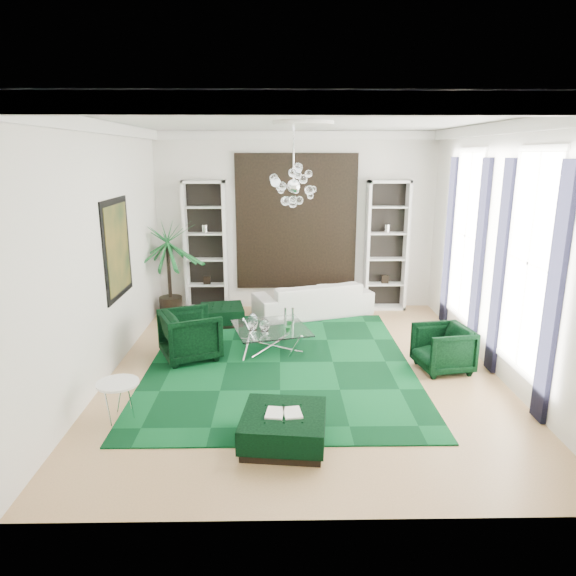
{
  "coord_description": "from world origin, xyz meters",
  "views": [
    {
      "loc": [
        -0.36,
        -7.6,
        3.32
      ],
      "look_at": [
        -0.23,
        0.5,
        1.21
      ],
      "focal_mm": 32.0,
      "sensor_mm": 36.0,
      "label": 1
    }
  ],
  "objects_px": {
    "ottoman_front": "(284,428)",
    "side_table": "(119,402)",
    "sofa": "(313,299)",
    "armchair_right": "(443,349)",
    "coffee_table": "(271,339)",
    "ottoman_side": "(222,315)",
    "palm": "(168,256)",
    "armchair_left": "(190,335)"
  },
  "relations": [
    {
      "from": "ottoman_front",
      "to": "side_table",
      "type": "height_order",
      "value": "side_table"
    },
    {
      "from": "sofa",
      "to": "side_table",
      "type": "xyz_separation_m",
      "value": [
        -2.76,
        -4.43,
        -0.1
      ]
    },
    {
      "from": "armchair_right",
      "to": "ottoman_front",
      "type": "distance_m",
      "value": 3.28
    },
    {
      "from": "coffee_table",
      "to": "ottoman_front",
      "type": "relative_size",
      "value": 1.25
    },
    {
      "from": "armchair_right",
      "to": "ottoman_side",
      "type": "relative_size",
      "value": 0.96
    },
    {
      "from": "coffee_table",
      "to": "ottoman_front",
      "type": "xyz_separation_m",
      "value": [
        0.2,
        -3.0,
        -0.01
      ]
    },
    {
      "from": "armchair_right",
      "to": "coffee_table",
      "type": "bearing_deg",
      "value": -118.13
    },
    {
      "from": "ottoman_side",
      "to": "palm",
      "type": "distance_m",
      "value": 1.66
    },
    {
      "from": "ottoman_side",
      "to": "armchair_left",
      "type": "bearing_deg",
      "value": -100.6
    },
    {
      "from": "armchair_left",
      "to": "armchair_right",
      "type": "bearing_deg",
      "value": -122.1
    },
    {
      "from": "coffee_table",
      "to": "ottoman_front",
      "type": "distance_m",
      "value": 3.01
    },
    {
      "from": "side_table",
      "to": "armchair_left",
      "type": "bearing_deg",
      "value": 74.64
    },
    {
      "from": "ottoman_front",
      "to": "coffee_table",
      "type": "bearing_deg",
      "value": 93.73
    },
    {
      "from": "sofa",
      "to": "ottoman_front",
      "type": "height_order",
      "value": "sofa"
    },
    {
      "from": "ottoman_side",
      "to": "ottoman_front",
      "type": "bearing_deg",
      "value": -74.89
    },
    {
      "from": "ottoman_front",
      "to": "side_table",
      "type": "distance_m",
      "value": 2.18
    },
    {
      "from": "side_table",
      "to": "ottoman_front",
      "type": "bearing_deg",
      "value": -15.59
    },
    {
      "from": "armchair_left",
      "to": "coffee_table",
      "type": "distance_m",
      "value": 1.39
    },
    {
      "from": "armchair_right",
      "to": "side_table",
      "type": "xyz_separation_m",
      "value": [
        -4.62,
        -1.51,
        -0.1
      ]
    },
    {
      "from": "side_table",
      "to": "palm",
      "type": "xyz_separation_m",
      "value": [
        -0.23,
        4.36,
        1.04
      ]
    },
    {
      "from": "side_table",
      "to": "armchair_right",
      "type": "bearing_deg",
      "value": 18.07
    },
    {
      "from": "armchair_left",
      "to": "coffee_table",
      "type": "bearing_deg",
      "value": -99.73
    },
    {
      "from": "armchair_left",
      "to": "side_table",
      "type": "distance_m",
      "value": 2.15
    },
    {
      "from": "armchair_right",
      "to": "coffee_table",
      "type": "height_order",
      "value": "armchair_right"
    },
    {
      "from": "palm",
      "to": "armchair_left",
      "type": "bearing_deg",
      "value": -70.83
    },
    {
      "from": "palm",
      "to": "side_table",
      "type": "bearing_deg",
      "value": -87.0
    },
    {
      "from": "ottoman_front",
      "to": "armchair_left",
      "type": "bearing_deg",
      "value": 119.97
    },
    {
      "from": "ottoman_side",
      "to": "side_table",
      "type": "bearing_deg",
      "value": -103.18
    },
    {
      "from": "sofa",
      "to": "ottoman_side",
      "type": "xyz_separation_m",
      "value": [
        -1.86,
        -0.58,
        -0.17
      ]
    },
    {
      "from": "armchair_left",
      "to": "palm",
      "type": "distance_m",
      "value": 2.58
    },
    {
      "from": "ottoman_front",
      "to": "palm",
      "type": "xyz_separation_m",
      "value": [
        -2.33,
        4.95,
        1.1
      ]
    },
    {
      "from": "side_table",
      "to": "palm",
      "type": "bearing_deg",
      "value": 93.0
    },
    {
      "from": "sofa",
      "to": "ottoman_side",
      "type": "height_order",
      "value": "sofa"
    },
    {
      "from": "sofa",
      "to": "armchair_left",
      "type": "bearing_deg",
      "value": 28.23
    },
    {
      "from": "ottoman_front",
      "to": "palm",
      "type": "height_order",
      "value": "palm"
    },
    {
      "from": "armchair_right",
      "to": "coffee_table",
      "type": "relative_size",
      "value": 0.66
    },
    {
      "from": "coffee_table",
      "to": "armchair_left",
      "type": "bearing_deg",
      "value": -165.5
    },
    {
      "from": "armchair_right",
      "to": "side_table",
      "type": "height_order",
      "value": "armchair_right"
    },
    {
      "from": "ottoman_front",
      "to": "ottoman_side",
      "type": "bearing_deg",
      "value": 105.11
    },
    {
      "from": "sofa",
      "to": "palm",
      "type": "relative_size",
      "value": 0.95
    },
    {
      "from": "sofa",
      "to": "palm",
      "type": "xyz_separation_m",
      "value": [
        -2.99,
        -0.07,
        0.93
      ]
    },
    {
      "from": "coffee_table",
      "to": "palm",
      "type": "height_order",
      "value": "palm"
    }
  ]
}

